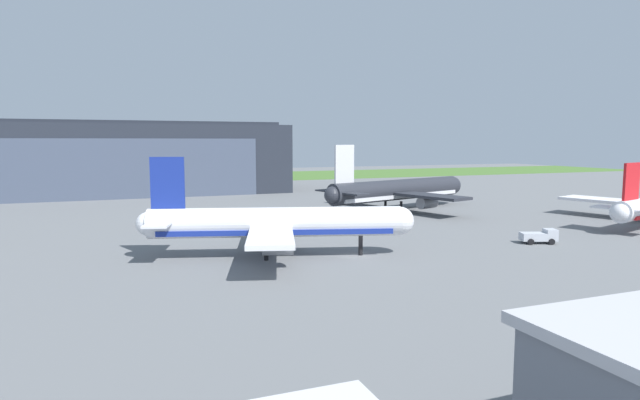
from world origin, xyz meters
name	(u,v)px	position (x,y,z in m)	size (l,w,h in m)	color
ground_plane	(358,256)	(0.00, 0.00, 0.00)	(440.00, 440.00, 0.00)	slate
grass_field_strip	(190,178)	(0.00, 156.94, 0.04)	(440.00, 56.00, 0.08)	#476F2E
maintenance_hangar	(122,159)	(-26.36, 99.92, 9.81)	(90.52, 34.38, 20.54)	#232833
airliner_near_left	(277,223)	(-9.88, 3.53, 4.33)	(34.06, 28.81, 12.86)	white
airliner_far_right	(399,191)	(28.03, 38.60, 4.21)	(38.79, 35.16, 14.08)	#282B33
pushback_tractor	(161,217)	(-21.51, 36.68, 1.26)	(4.12, 4.03, 2.27)	#AD1E19
fuel_bowser	(540,236)	(28.25, -1.91, 1.07)	(5.43, 3.68, 2.10)	#B7BCC6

